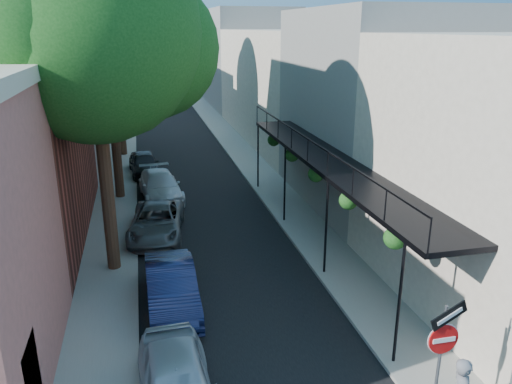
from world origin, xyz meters
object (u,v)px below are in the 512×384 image
sign_post (443,344)px  oak_near (107,37)px  parked_car_c (157,222)px  oak_mid (116,53)px  parked_car_b (171,288)px  parked_car_e (144,164)px  oak_far (121,26)px  parked_car_d (160,186)px

sign_post → oak_near: size_ratio=0.26×
parked_car_c → oak_mid: bearing=110.1°
sign_post → parked_car_b: bearing=130.4°
parked_car_c → parked_car_e: bearing=99.6°
parked_car_b → oak_far: bearing=93.0°
parked_car_b → parked_car_e: 15.05m
oak_mid → parked_car_c: (1.23, -5.50, -6.43)m
sign_post → oak_far: bearing=103.9°
oak_far → parked_car_e: oak_far is taller
sign_post → parked_car_c: sign_post is taller
oak_mid → parked_car_d: bearing=-23.4°
oak_far → parked_car_e: (0.82, -5.21, -7.59)m
parked_car_e → parked_car_b: bearing=-92.5°
sign_post → parked_car_d: sign_post is taller
parked_car_d → parked_car_c: bearing=-100.1°
oak_far → parked_car_d: size_ratio=2.63×
sign_post → oak_near: 12.77m
oak_mid → oak_far: size_ratio=0.86×
oak_near → parked_car_d: bearing=78.0°
oak_far → parked_car_b: size_ratio=2.85×
parked_car_c → parked_car_d: (0.37, 4.81, 0.03)m
oak_near → parked_car_c: oak_near is taller
parked_car_c → sign_post: bearing=-58.1°
parked_car_d → sign_post: bearing=-78.9°
parked_car_b → parked_car_c: size_ratio=0.93×
parked_car_d → parked_car_e: size_ratio=1.15×
oak_near → parked_car_c: bearing=64.5°
sign_post → parked_car_c: 12.99m
parked_car_d → parked_car_e: parked_car_e is taller
sign_post → parked_car_c: bearing=114.5°
oak_mid → parked_car_c: size_ratio=2.27×
sign_post → parked_car_e: 21.89m
oak_far → parked_car_d: bearing=-81.0°
oak_far → parked_car_e: 9.24m
oak_mid → parked_car_e: size_ratio=2.60×
oak_far → parked_car_d: (1.54, -9.73, -7.60)m
oak_mid → oak_far: bearing=89.6°
parked_car_e → sign_post: bearing=-79.5°
oak_mid → parked_car_d: oak_mid is taller
sign_post → parked_car_b: size_ratio=0.72×
parked_car_d → oak_far: bearing=93.3°
sign_post → parked_car_b: 8.05m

